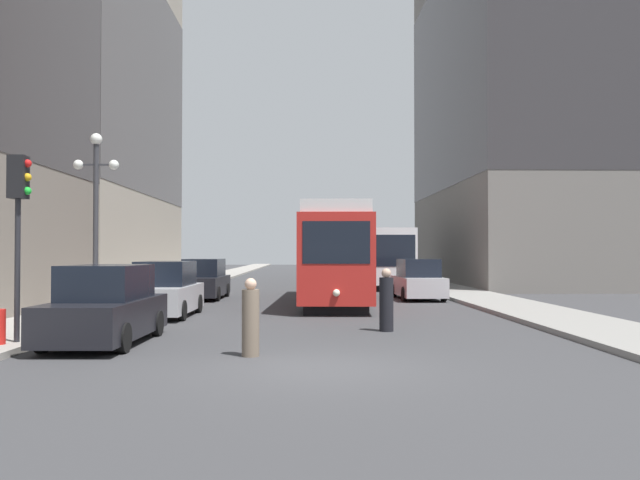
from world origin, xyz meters
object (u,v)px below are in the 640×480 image
transit_bus (380,255)px  pedestrian_crossing_near (251,320)px  parked_car_left_far (204,280)px  traffic_light_near_left (19,198)px  streetcar (336,253)px  parked_car_left_mid (106,307)px  lamp_post_left_near (96,196)px  pedestrian_crossing_far (386,302)px  parked_car_right_far (418,281)px  parked_car_left_near (165,291)px

transit_bus → pedestrian_crossing_near: transit_bus is taller
parked_car_left_far → traffic_light_near_left: bearing=-95.2°
streetcar → parked_car_left_mid: streetcar is taller
transit_bus → lamp_post_left_near: 22.88m
parked_car_left_mid → lamp_post_left_near: 6.22m
streetcar → pedestrian_crossing_far: streetcar is taller
pedestrian_crossing_near → parked_car_right_far: bearing=109.5°
transit_bus → parked_car_left_near: bearing=-117.1°
parked_car_left_mid → pedestrian_crossing_near: bearing=-27.0°
parked_car_right_far → parked_car_left_near: bearing=36.7°
parked_car_left_far → parked_car_left_near: bearing=-88.9°
traffic_light_near_left → transit_bus: bearing=66.9°
parked_car_right_far → traffic_light_near_left: (-11.40, -14.64, 2.46)m
parked_car_left_near → pedestrian_crossing_near: parked_car_left_near is taller
transit_bus → parked_car_left_far: 14.10m
pedestrian_crossing_far → streetcar: bearing=172.5°
parked_car_left_near → parked_car_right_far: 12.31m
parked_car_left_near → parked_car_right_far: size_ratio=0.97×
parked_car_left_near → lamp_post_left_near: size_ratio=0.77×
transit_bus → pedestrian_crossing_near: size_ratio=7.49×
parked_car_left_near → pedestrian_crossing_far: 7.98m
parked_car_left_far → lamp_post_left_near: bearing=-100.4°
parked_car_left_far → lamp_post_left_near: 9.97m
streetcar → pedestrian_crossing_near: 14.41m
pedestrian_crossing_near → lamp_post_left_near: 9.39m
parked_car_left_mid → pedestrian_crossing_far: size_ratio=2.68×
streetcar → lamp_post_left_near: (-7.83, -7.13, 1.77)m
transit_bus → parked_car_left_mid: 26.66m
parked_car_right_far → parked_car_left_mid: bearing=53.8°
parked_car_left_near → lamp_post_left_near: 3.78m
parked_car_right_far → pedestrian_crossing_near: parked_car_right_far is taller
parked_car_left_mid → pedestrian_crossing_near: size_ratio=2.84×
parked_car_left_mid → parked_car_left_far: size_ratio=0.96×
parked_car_left_far → pedestrian_crossing_far: parked_car_left_far is taller
traffic_light_near_left → parked_car_left_far: bearing=83.7°
pedestrian_crossing_far → traffic_light_near_left: (-8.49, -2.93, 2.52)m
transit_bus → pedestrian_crossing_near: 27.51m
parked_car_left_mid → pedestrian_crossing_far: parked_car_left_mid is taller
parked_car_left_mid → lamp_post_left_near: bearing=111.9°
parked_car_left_far → pedestrian_crossing_far: size_ratio=2.78×
parked_car_right_far → pedestrian_crossing_far: 12.07m
parked_car_left_mid → pedestrian_crossing_far: (6.80, 2.16, -0.06)m
pedestrian_crossing_near → parked_car_left_far: bearing=143.2°
streetcar → pedestrian_crossing_near: streetcar is taller
parked_car_left_near → lamp_post_left_near: bearing=-146.0°
parked_car_left_mid → pedestrian_crossing_far: bearing=19.1°
pedestrian_crossing_near → parked_car_left_mid: bearing=-167.5°
parked_car_left_near → lamp_post_left_near: (-1.90, -1.23, 3.03)m
parked_car_left_near → parked_car_left_mid: 6.33m
parked_car_left_near → parked_car_left_far: (0.00, 8.08, 0.00)m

